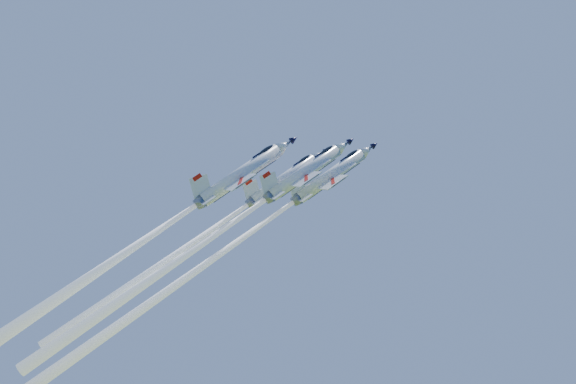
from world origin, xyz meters
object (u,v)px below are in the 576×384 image
at_px(jet_lead, 220,254).
at_px(jet_left, 203,236).
at_px(jet_slot, 161,229).
at_px(jet_right, 209,239).

distance_m(jet_lead, jet_left, 6.42).
xyz_separation_m(jet_left, jet_slot, (0.50, -12.35, -0.72)).
distance_m(jet_left, jet_slot, 12.38).
height_order(jet_lead, jet_slot, jet_lead).
relative_size(jet_lead, jet_slot, 1.29).
bearing_deg(jet_lead, jet_slot, -66.67).
bearing_deg(jet_right, jet_lead, 154.37).
bearing_deg(jet_lead, jet_right, -25.63).
distance_m(jet_right, jet_slot, 7.11).
relative_size(jet_right, jet_slot, 1.09).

